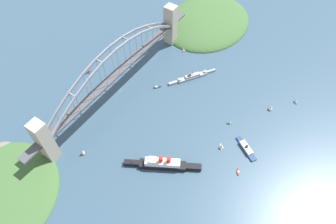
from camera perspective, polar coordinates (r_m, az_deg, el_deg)
The scene contains 15 objects.
ground_plane at distance 425.26m, azimuth -8.82°, elevation 4.08°, with size 1400.00×1400.00×0.00m, color #334C60.
harbor_arch_bridge at distance 401.07m, azimuth -9.41°, elevation 7.25°, with size 307.89×16.16×74.91m.
headland_west_shore at distance 537.17m, azimuth 7.11°, elevation 16.36°, with size 162.30×132.82×29.24m.
ocean_liner at distance 349.32m, azimuth -0.96°, elevation -9.62°, with size 49.28×79.00×20.10m.
naval_cruiser at distance 434.72m, azimuth 4.47°, elevation 6.56°, with size 62.54×42.10×16.28m.
harbor_ferry_steamer at distance 374.85m, azimuth 14.31°, elevation -6.54°, with size 24.01×33.39×7.18m.
seaplane_taxiing_near_bridge at distance 456.30m, azimuth -14.59°, elevation 7.41°, with size 10.16×8.26×5.26m.
small_boat_1 at distance 390.26m, azimuth 11.41°, elevation -1.78°, with size 4.61×5.96×7.70m.
small_boat_2 at distance 359.08m, azimuth 12.89°, elevation -10.76°, with size 8.74×5.32×2.29m.
small_boat_3 at distance 422.84m, azimuth -2.08°, elevation 4.63°, with size 9.70×8.34×2.12m.
small_boat_5 at distance 473.90m, azimuth 2.88°, elevation 11.50°, with size 6.27×4.70×7.36m.
small_boat_6 at distance 416.99m, azimuth 18.53°, elevation 0.83°, with size 9.68×6.63×9.10m.
small_boat_7 at distance 371.79m, azimuth -15.54°, elevation -7.15°, with size 8.01×5.39×9.22m.
small_boat_8 at distance 437.46m, azimuth 22.66°, elevation 2.00°, with size 6.71×6.03×7.33m.
small_boat_9 at distance 367.77m, azimuth 9.91°, elevation -6.24°, with size 8.33×7.24×9.27m.
Camera 1 is at (193.66, 210.18, 314.90)m, focal length 32.85 mm.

